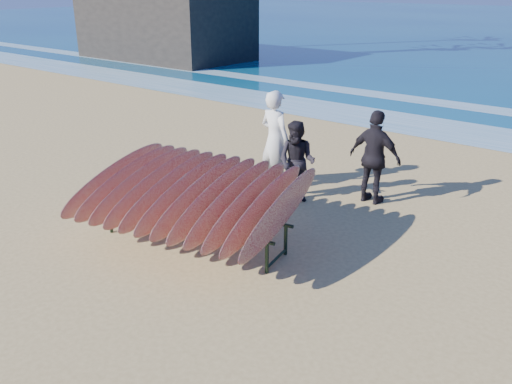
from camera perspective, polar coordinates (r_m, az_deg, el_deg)
ground at (r=8.23m, az=-3.53°, el=-7.76°), size 120.00×120.00×0.00m
foam_near at (r=16.53m, az=20.58°, el=5.97°), size 160.00×160.00×0.00m
foam_far at (r=19.81m, az=23.98°, el=7.86°), size 160.00×160.00×0.00m
surfboard_rack at (r=8.60m, az=-6.69°, el=-0.17°), size 3.63×3.26×1.37m
person_white at (r=11.02m, az=2.02°, el=5.53°), size 0.79×0.58×2.00m
person_dark_a at (r=10.37m, az=4.33°, el=3.20°), size 0.86×0.73×1.57m
person_dark_b at (r=10.45m, az=12.40°, el=3.56°), size 1.07×0.48×1.80m
building at (r=31.39m, az=-9.64°, el=17.44°), size 9.18×5.10×4.08m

